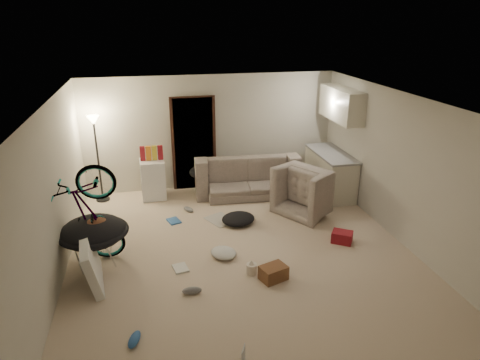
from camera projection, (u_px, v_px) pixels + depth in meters
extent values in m
cube|color=beige|center=(241.00, 251.00, 7.13)|extent=(5.50, 6.00, 0.02)
cube|color=white|center=(241.00, 100.00, 6.22)|extent=(5.50, 6.00, 0.02)
cube|color=beige|center=(211.00, 132.00, 9.41)|extent=(5.50, 0.02, 2.50)
cube|color=beige|center=(312.00, 296.00, 3.93)|extent=(5.50, 0.02, 2.50)
cube|color=beige|center=(53.00, 195.00, 6.12)|extent=(0.02, 6.00, 2.50)
cube|color=beige|center=(400.00, 168.00, 7.23)|extent=(0.02, 6.00, 2.50)
cube|color=black|center=(194.00, 144.00, 9.38)|extent=(0.85, 0.10, 2.04)
cube|color=#371D13|center=(194.00, 144.00, 9.35)|extent=(0.97, 0.04, 2.10)
cylinder|color=black|center=(103.00, 199.00, 9.05)|extent=(0.28, 0.28, 0.03)
cylinder|color=black|center=(98.00, 162.00, 8.75)|extent=(0.04, 0.04, 1.70)
cone|color=#FFE0A5|center=(93.00, 120.00, 8.43)|extent=(0.24, 0.24, 0.18)
cube|color=beige|center=(330.00, 174.00, 9.27)|extent=(0.60, 1.50, 0.88)
cube|color=gray|center=(332.00, 154.00, 9.11)|extent=(0.64, 1.54, 0.04)
cube|color=beige|center=(341.00, 104.00, 8.75)|extent=(0.38, 1.40, 0.65)
imported|color=#3C453D|center=(246.00, 178.00, 9.37)|extent=(2.28, 1.02, 0.65)
imported|color=#3C453D|center=(312.00, 193.00, 8.50)|extent=(1.36, 1.40, 0.69)
imported|color=black|center=(94.00, 237.00, 6.63)|extent=(1.76, 0.88, 0.99)
cube|color=white|center=(153.00, 179.00, 9.03)|extent=(0.51, 0.51, 0.84)
cube|color=maroon|center=(143.00, 154.00, 8.78)|extent=(0.10, 0.07, 0.30)
cube|color=orange|center=(148.00, 153.00, 8.81)|extent=(0.11, 0.09, 0.30)
cube|color=gold|center=(154.00, 153.00, 8.83)|extent=(0.10, 0.08, 0.30)
cube|color=maroon|center=(160.00, 152.00, 8.85)|extent=(0.11, 0.08, 0.30)
cylinder|color=silver|center=(96.00, 249.00, 6.67)|extent=(0.71, 0.71, 0.50)
ellipsoid|color=black|center=(93.00, 232.00, 6.56)|extent=(1.00, 1.00, 0.42)
torus|color=black|center=(93.00, 232.00, 6.56)|extent=(1.07, 1.07, 0.08)
ellipsoid|color=#59311E|center=(96.00, 226.00, 6.51)|extent=(0.61, 0.58, 0.22)
ellipsoid|color=black|center=(203.00, 172.00, 9.10)|extent=(0.58, 0.48, 0.28)
cube|color=silver|center=(91.00, 262.00, 6.16)|extent=(0.39, 1.04, 0.68)
cube|color=brown|center=(273.00, 273.00, 6.31)|extent=(0.45, 0.38, 0.22)
cube|color=maroon|center=(342.00, 237.00, 7.34)|extent=(0.42, 0.40, 0.20)
cylinder|color=silver|center=(252.00, 269.00, 6.46)|extent=(0.16, 0.16, 0.16)
cone|color=silver|center=(252.00, 262.00, 6.42)|extent=(0.09, 0.09, 0.07)
cube|color=#B5AFA7|center=(221.00, 220.00, 8.17)|extent=(0.64, 0.70, 0.01)
cube|color=#3063B0|center=(174.00, 221.00, 8.10)|extent=(0.28, 0.33, 0.03)
cube|color=silver|center=(180.00, 268.00, 6.60)|extent=(0.26, 0.31, 0.03)
ellipsoid|color=slate|center=(189.00, 209.00, 8.50)|extent=(0.24, 0.27, 0.10)
ellipsoid|color=#3063B0|center=(134.00, 339.00, 5.09)|extent=(0.21, 0.31, 0.11)
ellipsoid|color=slate|center=(192.00, 291.00, 5.99)|extent=(0.28, 0.13, 0.10)
ellipsoid|color=black|center=(238.00, 219.00, 7.99)|extent=(0.71, 0.64, 0.20)
ellipsoid|color=black|center=(241.00, 218.00, 8.11)|extent=(0.48, 0.44, 0.13)
ellipsoid|color=silver|center=(224.00, 253.00, 6.92)|extent=(0.57, 0.58, 0.14)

